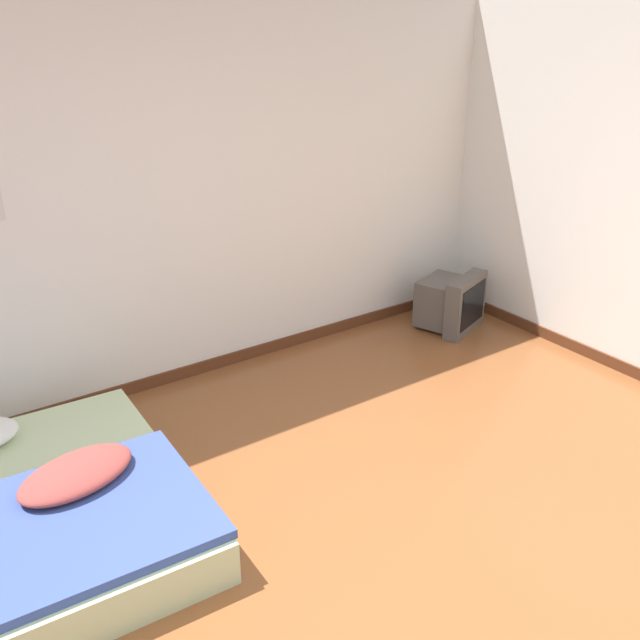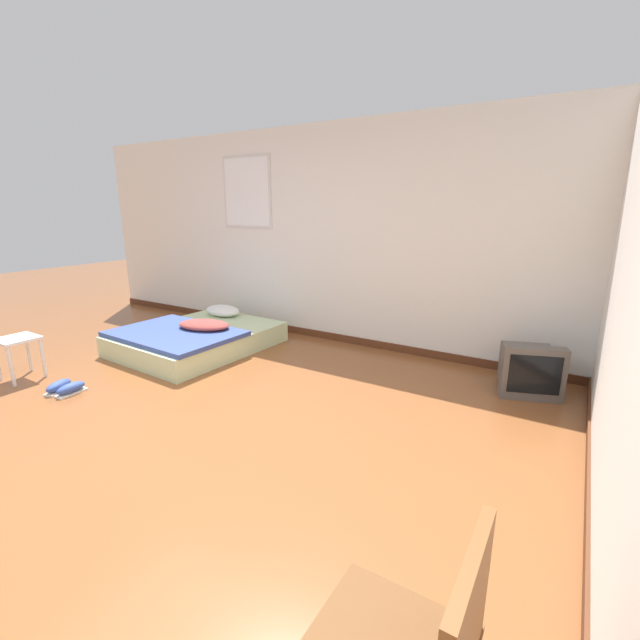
# 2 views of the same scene
# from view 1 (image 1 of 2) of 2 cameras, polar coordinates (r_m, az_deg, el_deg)

# --- Properties ---
(wall_back) EXTENTS (8.15, 0.08, 2.60)m
(wall_back) POSITION_cam_1_polar(r_m,az_deg,el_deg) (4.85, -13.89, 8.65)
(wall_back) COLOR white
(wall_back) RESTS_ON ground_plane
(mattress_bed) EXTENTS (1.46, 1.77, 0.38)m
(mattress_bed) POSITION_cam_1_polar(r_m,az_deg,el_deg) (4.03, -21.13, -14.03)
(mattress_bed) COLOR beige
(mattress_bed) RESTS_ON ground_plane
(crt_tv) EXTENTS (0.59, 0.57, 0.48)m
(crt_tv) POSITION_cam_1_polar(r_m,az_deg,el_deg) (6.06, 10.42, 1.39)
(crt_tv) COLOR #56514C
(crt_tv) RESTS_ON ground_plane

